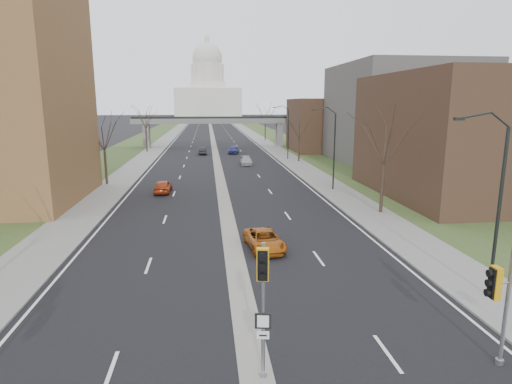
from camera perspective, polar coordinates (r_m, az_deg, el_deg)
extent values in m
cube|color=black|center=(161.95, -6.04, 8.43)|extent=(20.00, 600.00, 0.01)
cube|color=gray|center=(161.95, -6.04, 8.43)|extent=(1.20, 600.00, 0.02)
cube|color=gray|center=(162.51, -1.76, 8.52)|extent=(4.00, 600.00, 0.12)
cube|color=gray|center=(162.29, -10.33, 8.33)|extent=(4.00, 600.00, 0.12)
cube|color=#28401D|center=(163.11, 0.36, 8.53)|extent=(8.00, 600.00, 0.10)
cube|color=#28401D|center=(162.78, -12.46, 8.25)|extent=(8.00, 600.00, 0.10)
cube|color=#442C1F|center=(47.27, 26.32, 6.72)|extent=(16.00, 20.00, 12.00)
cube|color=#504E49|center=(70.20, 18.60, 9.79)|extent=(18.00, 22.00, 15.00)
cube|color=#442C1F|center=(85.10, 9.63, 8.78)|extent=(14.00, 14.00, 10.00)
cube|color=slate|center=(92.78, -14.37, 7.26)|extent=(1.20, 2.50, 5.00)
cube|color=slate|center=(93.23, 3.09, 7.63)|extent=(1.20, 2.50, 5.00)
cube|color=slate|center=(91.77, -5.66, 9.40)|extent=(34.00, 3.00, 1.00)
cube|color=black|center=(91.75, -5.67, 9.84)|extent=(34.00, 0.15, 0.50)
cube|color=silver|center=(331.69, -6.39, 11.80)|extent=(48.00, 42.00, 20.00)
cube|color=silver|center=(331.94, -6.44, 13.87)|extent=(26.00, 26.00, 5.00)
cylinder|color=silver|center=(332.41, -6.48, 15.42)|extent=(22.00, 22.00, 14.00)
sphere|color=silver|center=(333.32, -6.52, 17.31)|extent=(22.00, 22.00, 22.00)
cylinder|color=silver|center=(334.65, -6.57, 19.27)|extent=(3.60, 3.60, 4.50)
cylinder|color=black|center=(22.68, 29.60, -2.60)|extent=(0.16, 0.16, 8.00)
cube|color=black|center=(20.83, 25.64, 8.77)|extent=(0.45, 0.18, 0.14)
cylinder|color=black|center=(45.94, 10.38, 5.27)|extent=(0.16, 0.16, 8.00)
cube|color=black|center=(45.06, 7.74, 10.78)|extent=(0.45, 0.18, 0.14)
cylinder|color=black|center=(71.12, 4.31, 7.65)|extent=(0.16, 0.16, 8.00)
cube|color=black|center=(70.55, 2.49, 11.17)|extent=(0.45, 0.18, 0.14)
cylinder|color=#382B21|center=(51.50, -19.39, 3.09)|extent=(0.28, 0.28, 3.75)
cylinder|color=#382B21|center=(84.76, -14.40, 6.70)|extent=(0.28, 0.28, 4.25)
cylinder|color=#382B21|center=(37.34, 16.45, 0.41)|extent=(0.28, 0.28, 4.00)
cylinder|color=#382B21|center=(68.63, 5.74, 5.59)|extent=(0.28, 0.28, 3.50)
cylinder|color=#382B21|center=(107.89, 1.23, 8.06)|extent=(0.28, 0.28, 4.25)
cylinder|color=gray|center=(14.65, 0.97, -15.67)|extent=(0.13, 0.13, 4.78)
cylinder|color=gray|center=(15.84, 0.94, -23.08)|extent=(0.26, 0.26, 0.18)
cube|color=#CE8F0C|center=(13.47, 0.92, -9.61)|extent=(0.44, 0.43, 1.06)
cube|color=black|center=(14.78, 0.97, -16.62)|extent=(0.55, 0.13, 0.55)
cube|color=silver|center=(15.02, 0.96, -18.32)|extent=(0.41, 0.11, 0.28)
cylinder|color=gray|center=(17.47, 30.55, -11.88)|extent=(0.14, 0.14, 5.23)
cylinder|color=gray|center=(18.56, 29.70, -19.06)|extent=(0.28, 0.28, 0.20)
cube|color=#CE8F0C|center=(17.02, 29.30, -10.53)|extent=(0.42, 0.44, 1.16)
imported|color=#A53712|center=(45.54, -12.28, 0.75)|extent=(1.74, 4.02, 1.35)
imported|color=black|center=(79.05, -7.15, 5.48)|extent=(1.53, 4.02, 1.31)
imported|color=#A75311|center=(27.43, 1.12, -6.38)|extent=(2.55, 4.60, 1.22)
imported|color=#9C9BA2|center=(65.01, -1.33, 4.19)|extent=(1.84, 4.24, 1.22)
imported|color=navy|center=(79.87, -3.03, 5.67)|extent=(2.30, 4.51, 1.47)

